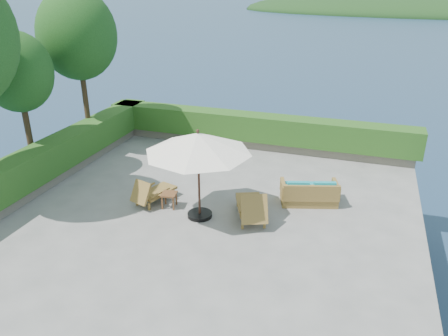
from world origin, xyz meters
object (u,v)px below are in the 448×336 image
(lounge_right, at_px, (252,206))
(wicker_loveseat, at_px, (309,194))
(lounge_left, at_px, (152,192))
(patio_umbrella, at_px, (198,144))
(side_table, at_px, (169,196))

(lounge_right, relative_size, wicker_loveseat, 1.01)
(lounge_left, relative_size, lounge_right, 0.84)
(patio_umbrella, height_order, lounge_left, patio_umbrella)
(lounge_right, xyz_separation_m, side_table, (-2.49, -0.06, -0.04))
(wicker_loveseat, bearing_deg, patio_umbrella, -164.74)
(side_table, bearing_deg, patio_umbrella, -12.60)
(side_table, distance_m, wicker_loveseat, 4.18)
(patio_umbrella, distance_m, side_table, 2.13)
(side_table, xyz_separation_m, wicker_loveseat, (3.89, 1.54, -0.06))
(patio_umbrella, bearing_deg, wicker_loveseat, 32.08)
(patio_umbrella, height_order, wicker_loveseat, patio_umbrella)
(lounge_left, bearing_deg, wicker_loveseat, 34.73)
(patio_umbrella, xyz_separation_m, lounge_left, (-1.66, 0.34, -1.86))
(patio_umbrella, bearing_deg, lounge_left, 168.56)
(patio_umbrella, xyz_separation_m, wicker_loveseat, (2.83, 1.78, -1.89))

